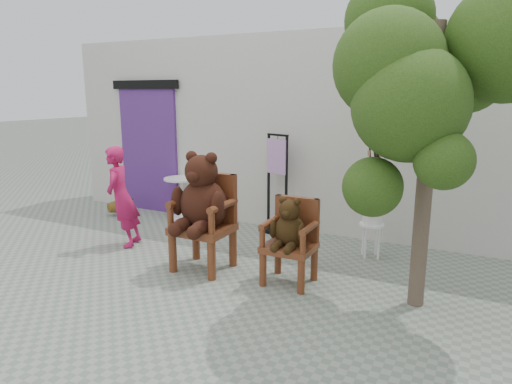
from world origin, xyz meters
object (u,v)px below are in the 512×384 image
Objects in this scene: cafe_table at (182,193)px; tree at (423,67)px; person at (122,197)px; display_stand at (277,195)px; stool_bucket at (373,210)px; chair_big at (203,204)px; chair_small at (290,232)px.

cafe_table is 4.68m from tree.
person is 0.92× the size of display_stand.
tree reaches higher than stool_bucket.
chair_big reaches higher than person.
cafe_table is (-0.10, 1.54, -0.26)m from person.
person is 0.43× the size of tree.
chair_small is (1.10, 0.09, -0.22)m from chair_big.
display_stand is 1.04× the size of stool_bucket.
person is 2.27m from display_stand.
cafe_table is 0.47× the size of display_stand.
stool_bucket is (1.73, 1.32, -0.17)m from chair_big.
person is (-2.59, 0.13, 0.11)m from chair_small.
person is at bearing -119.72° from display_stand.
chair_small is 0.71× the size of person.
person is 1.56m from cafe_table.
chair_small is 2.16m from tree.
stool_bucket is (1.55, -0.44, 0.06)m from display_stand.
tree is (2.37, 0.12, 1.53)m from chair_big.
chair_small is at bearing 4.76° from chair_big.
tree is (1.27, 0.03, 1.75)m from chair_small.
chair_big is 1.13m from chair_small.
tree is at bearing 1.29° from chair_small.
chair_big is 2.18m from stool_bucket.
stool_bucket is at bearing 117.97° from tree.
chair_big is 0.95× the size of display_stand.
stool_bucket reaches higher than cafe_table.
display_stand is 0.47× the size of tree.
chair_small is 1.90m from display_stand.
person is at bearing 177.13° from chair_small.
display_stand reaches higher than person.
person reaches higher than chair_small.
display_stand is at bearing 143.19° from tree.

